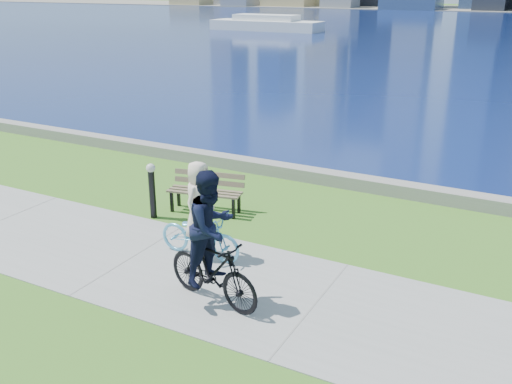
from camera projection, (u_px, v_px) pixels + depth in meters
ground at (313, 307)px, 9.89m from camera, size 320.00×320.00×0.00m
concrete_path at (313, 306)px, 9.89m from camera, size 80.00×3.50×0.02m
seawall at (405, 190)px, 14.96m from camera, size 90.00×0.50×0.35m
ferry_near at (266, 24)px, 67.21m from camera, size 13.40×3.83×1.82m
park_bench at (206, 189)px, 13.87m from camera, size 1.91×0.97×0.94m
bollard_lamp at (152, 187)px, 13.40m from camera, size 0.22×0.22×1.35m
cyclist_woman at (199, 222)px, 11.42m from camera, size 0.67×1.84×2.03m
cyclist_man at (212, 249)px, 9.67m from camera, size 0.98×2.09×2.42m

